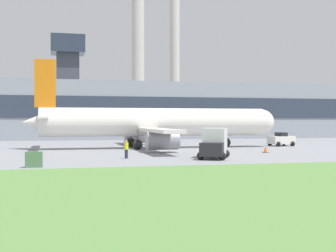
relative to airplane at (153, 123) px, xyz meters
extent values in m
plane|color=gray|center=(0.24, -4.63, -3.05)|extent=(400.00, 400.00, 0.00)
cube|color=#8C939E|center=(0.24, 32.77, 2.14)|extent=(89.17, 15.74, 10.38)
cube|color=#2D3847|center=(0.24, 24.85, 2.66)|extent=(87.39, 0.16, 3.74)
cube|color=#383D47|center=(-9.17, 32.77, 4.83)|extent=(4.05, 4.05, 15.75)
cube|color=#283342|center=(-9.17, 32.77, 14.32)|extent=(6.08, 6.08, 3.24)
cylinder|color=beige|center=(11.16, 72.42, 18.74)|extent=(3.46, 3.46, 43.59)
cylinder|color=beige|center=(21.07, 70.06, 18.72)|extent=(2.75, 2.75, 43.54)
cylinder|color=white|center=(0.47, 0.00, 0.14)|extent=(27.79, 3.41, 3.41)
sphere|color=white|center=(14.36, 0.00, 0.14)|extent=(3.24, 3.24, 3.24)
cone|color=white|center=(-13.43, 0.00, 0.14)|extent=(3.76, 3.24, 3.24)
cube|color=orange|center=(-12.71, 0.00, 4.63)|extent=(2.39, 0.24, 5.56)
cube|color=white|center=(-12.83, -4.11, 0.65)|extent=(1.01, 8.21, 0.20)
cube|color=white|center=(-12.83, 4.11, 0.65)|extent=(1.01, 8.21, 0.20)
cube|color=white|center=(-0.92, -7.52, -0.71)|extent=(2.24, 13.68, 0.36)
cube|color=white|center=(-0.92, 7.52, -0.71)|extent=(2.24, 13.68, 0.36)
cylinder|color=gray|center=(-0.62, -7.86, -1.81)|extent=(3.40, 1.89, 1.89)
cylinder|color=gray|center=(-0.62, 7.86, -1.81)|extent=(3.40, 1.89, 1.89)
cylinder|color=#59595B|center=(9.50, 0.00, -1.58)|extent=(0.20, 0.20, 1.74)
sphere|color=black|center=(9.50, 0.00, -2.45)|extent=(1.20, 1.20, 1.20)
cylinder|color=#59595B|center=(-2.31, -2.31, -1.58)|extent=(0.20, 0.20, 1.74)
sphere|color=black|center=(-2.31, -2.31, -2.45)|extent=(1.20, 1.20, 1.20)
cylinder|color=#59595B|center=(-2.31, 2.31, -1.58)|extent=(0.20, 0.20, 1.74)
sphere|color=black|center=(-2.31, 2.31, -2.45)|extent=(1.20, 1.20, 1.20)
cube|color=white|center=(17.57, 0.79, -2.25)|extent=(3.23, 2.42, 1.01)
cube|color=black|center=(17.57, 0.79, -1.49)|extent=(1.19, 1.61, 0.50)
sphere|color=black|center=(18.72, -0.16, -2.72)|extent=(0.65, 0.65, 0.65)
sphere|color=black|center=(18.56, 1.91, -2.72)|extent=(0.65, 0.65, 0.65)
sphere|color=black|center=(16.58, -0.33, -2.72)|extent=(0.65, 0.65, 0.65)
sphere|color=black|center=(16.42, 1.75, -2.72)|extent=(0.65, 0.65, 0.65)
cube|color=#232328|center=(1.34, -17.92, -2.15)|extent=(2.43, 2.26, 1.16)
cube|color=silver|center=(2.38, -15.85, -1.55)|extent=(2.93, 3.24, 2.37)
sphere|color=black|center=(0.46, -17.60, -2.70)|extent=(0.70, 0.70, 0.70)
sphere|color=black|center=(2.11, -18.43, -2.70)|extent=(0.70, 0.70, 0.70)
sphere|color=black|center=(1.85, -14.84, -2.70)|extent=(0.70, 0.70, 0.70)
sphere|color=black|center=(3.50, -15.67, -2.70)|extent=(0.70, 0.70, 0.70)
cylinder|color=#23283D|center=(-5.49, -14.50, -2.65)|extent=(0.38, 0.38, 0.79)
cylinder|color=yellow|center=(-5.49, -14.50, -1.94)|extent=(0.47, 0.47, 0.63)
sphere|color=tan|center=(-5.49, -14.50, -1.52)|extent=(0.21, 0.21, 0.21)
cube|color=black|center=(7.21, -4.38, -3.03)|extent=(0.57, 0.57, 0.03)
cone|color=orange|center=(7.21, -4.38, -2.71)|extent=(0.40, 0.40, 0.69)
cube|color=black|center=(9.92, -10.47, -3.03)|extent=(0.60, 0.60, 0.03)
cone|color=orange|center=(9.92, -10.47, -2.68)|extent=(0.43, 0.43, 0.74)
cube|color=#4C724C|center=(-13.19, -20.86, -2.48)|extent=(1.22, 0.55, 1.14)
camera|label=1|loc=(-11.84, -55.77, 0.32)|focal=50.00mm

